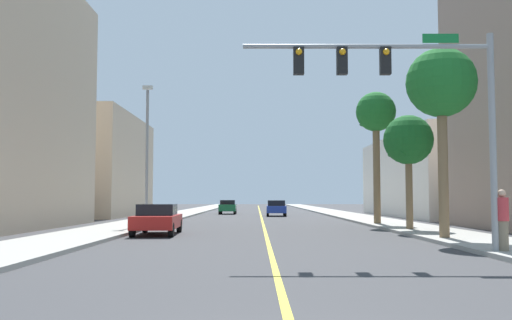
# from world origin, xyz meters

# --- Properties ---
(ground) EXTENTS (192.00, 192.00, 0.00)m
(ground) POSITION_xyz_m (0.00, 42.00, 0.00)
(ground) COLOR #38383A
(sidewalk_left) EXTENTS (3.51, 168.00, 0.15)m
(sidewalk_left) POSITION_xyz_m (-8.03, 42.00, 0.07)
(sidewalk_left) COLOR #9E9B93
(sidewalk_left) RESTS_ON ground
(sidewalk_right) EXTENTS (3.51, 168.00, 0.15)m
(sidewalk_right) POSITION_xyz_m (8.03, 42.00, 0.07)
(sidewalk_right) COLOR #9E9B93
(sidewalk_right) RESTS_ON ground
(lane_marking_center) EXTENTS (0.16, 144.00, 0.01)m
(lane_marking_center) POSITION_xyz_m (0.00, 42.00, 0.00)
(lane_marking_center) COLOR yellow
(lane_marking_center) RESTS_ON ground
(building_left_far) EXTENTS (14.44, 17.63, 9.31)m
(building_left_far) POSITION_xyz_m (-18.95, 47.39, 4.66)
(building_left_far) COLOR tan
(building_left_far) RESTS_ON ground
(building_right_far) EXTENTS (13.15, 24.37, 7.32)m
(building_right_far) POSITION_xyz_m (18.30, 46.57, 3.66)
(building_right_far) COLOR silver
(building_right_far) RESTS_ON ground
(traffic_signal_mast) EXTENTS (7.63, 0.36, 6.58)m
(traffic_signal_mast) POSITION_xyz_m (4.24, 11.48, 5.00)
(traffic_signal_mast) COLOR gray
(traffic_signal_mast) RESTS_ON sidewalk_right
(street_lamp) EXTENTS (0.56, 0.28, 8.08)m
(street_lamp) POSITION_xyz_m (-6.77, 27.08, 4.62)
(street_lamp) COLOR gray
(street_lamp) RESTS_ON sidewalk_left
(palm_near) EXTENTS (2.80, 2.80, 7.63)m
(palm_near) POSITION_xyz_m (7.02, 17.09, 6.24)
(palm_near) COLOR brown
(palm_near) RESTS_ON sidewalk_right
(palm_mid) EXTENTS (2.52, 2.52, 5.78)m
(palm_mid) POSITION_xyz_m (7.31, 23.20, 4.59)
(palm_mid) COLOR brown
(palm_mid) RESTS_ON sidewalk_right
(palm_far) EXTENTS (2.46, 2.46, 8.13)m
(palm_far) POSITION_xyz_m (6.98, 29.31, 6.78)
(palm_far) COLOR brown
(palm_far) RESTS_ON sidewalk_right
(car_blue) EXTENTS (1.87, 4.02, 1.46)m
(car_blue) POSITION_xyz_m (1.41, 47.07, 0.75)
(car_blue) COLOR #1E389E
(car_blue) RESTS_ON ground
(car_green) EXTENTS (1.76, 4.04, 1.45)m
(car_green) POSITION_xyz_m (-3.41, 53.64, 0.76)
(car_green) COLOR #196638
(car_green) RESTS_ON ground
(car_red) EXTENTS (2.05, 4.63, 1.43)m
(car_red) POSITION_xyz_m (-5.07, 21.03, 0.73)
(car_red) COLOR red
(car_red) RESTS_ON ground
(pedestrian) EXTENTS (0.38, 0.38, 1.83)m
(pedestrian) POSITION_xyz_m (6.89, 11.48, 1.07)
(pedestrian) COLOR #726651
(pedestrian) RESTS_ON sidewalk_right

